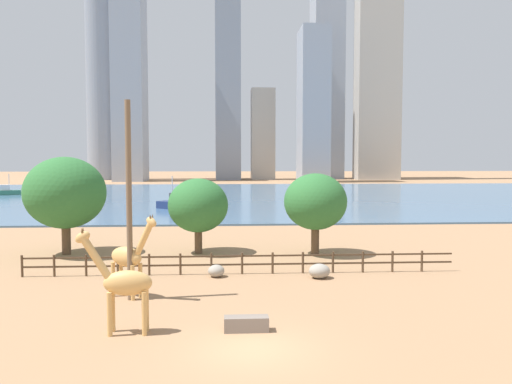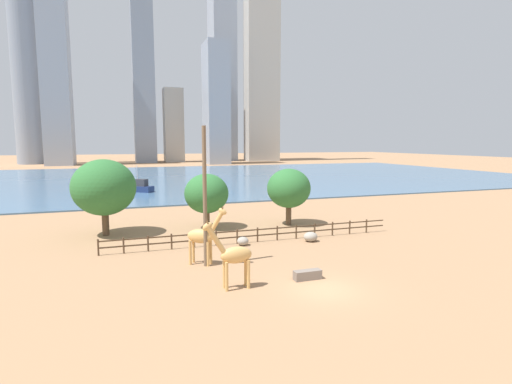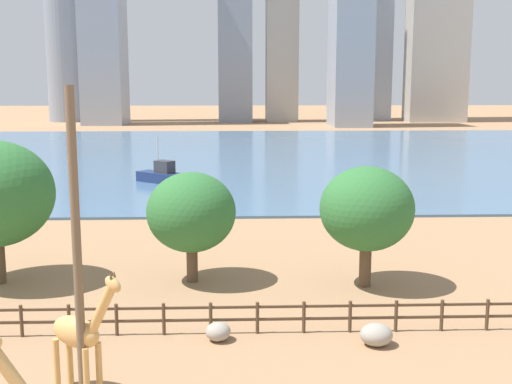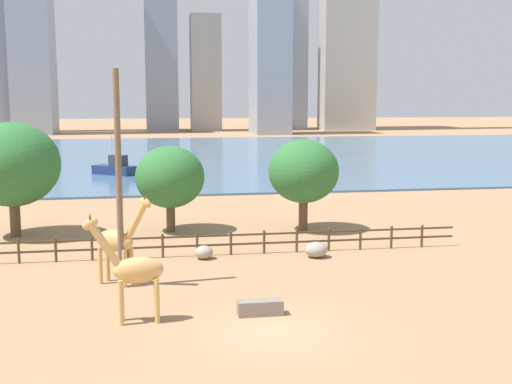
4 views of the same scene
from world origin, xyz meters
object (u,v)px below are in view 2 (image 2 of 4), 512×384
utility_pole (205,197)px  tree_center_broad (104,188)px  giraffe_tall (203,236)px  boat_sailboat (140,187)px  boulder_near_fence (311,237)px  boulder_by_pole (243,241)px  giraffe_companion (233,255)px  feeding_trough (307,275)px  tree_right_tall (207,194)px  tree_left_large (289,188)px

utility_pole → tree_center_broad: (-6.94, 12.29, -0.40)m
giraffe_tall → boat_sailboat: boat_sailboat is taller
boulder_near_fence → boulder_by_pole: 6.08m
giraffe_tall → giraffe_companion: giraffe_tall is taller
giraffe_tall → feeding_trough: size_ratio=2.40×
giraffe_tall → tree_right_tall: size_ratio=0.78×
giraffe_companion → tree_center_broad: size_ratio=0.60×
utility_pole → feeding_trough: (5.55, -4.89, -4.61)m
boulder_near_fence → boat_sailboat: (-12.50, 39.97, 0.53)m
tree_center_broad → utility_pole: bearing=-60.5°
tree_center_broad → feeding_trough: bearing=-54.0°
utility_pole → boulder_near_fence: (10.19, 3.88, -4.49)m
tree_left_large → boat_sailboat: tree_left_large is taller
giraffe_tall → tree_center_broad: bearing=154.1°
boulder_near_fence → tree_right_tall: tree_right_tall is taller
tree_left_large → boulder_near_fence: bearing=-98.2°
feeding_trough → boat_sailboat: 49.37m
utility_pole → boulder_by_pole: bearing=47.7°
tree_left_large → tree_right_tall: (-8.54, 1.07, -0.32)m
giraffe_tall → utility_pole: size_ratio=0.44×
tree_center_broad → boat_sailboat: bearing=81.7°
utility_pole → boat_sailboat: bearing=93.0°
tree_right_tall → utility_pole: bearing=-102.4°
utility_pole → boat_sailboat: utility_pole is taller
boulder_by_pole → tree_left_large: bearing=42.7°
giraffe_companion → tree_left_large: (10.57, 15.97, 1.82)m
feeding_trough → tree_left_large: (5.68, 15.99, 3.57)m
boulder_near_fence → tree_center_broad: tree_center_broad is taller
giraffe_tall → boulder_by_pole: 6.20m
giraffe_companion → boulder_by_pole: giraffe_companion is taller
boulder_by_pole → tree_left_large: size_ratio=0.16×
utility_pole → giraffe_tall: bearing=107.5°
boat_sailboat → feeding_trough: bearing=137.7°
boulder_near_fence → tree_left_large: bearing=81.8°
giraffe_tall → utility_pole: 2.88m
giraffe_companion → feeding_trough: giraffe_companion is taller
tree_right_tall → feeding_trough: bearing=-80.5°
giraffe_companion → feeding_trough: bearing=179.4°
giraffe_companion → tree_right_tall: (2.03, 17.04, 1.50)m
tree_center_broad → boat_sailboat: tree_center_broad is taller
tree_left_large → giraffe_tall: bearing=-136.7°
giraffe_companion → utility_pole: (-0.66, 4.87, 2.86)m
giraffe_companion → utility_pole: utility_pole is taller
giraffe_tall → tree_right_tall: (2.81, 11.77, 1.49)m
utility_pole → boulder_near_fence: bearing=20.8°
tree_left_large → tree_right_tall: tree_left_large is taller
tree_left_large → feeding_trough: bearing=-109.6°
giraffe_tall → boulder_by_pole: size_ratio=4.42×
utility_pole → feeding_trough: bearing=-41.4°
utility_pole → tree_right_tall: 12.54m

